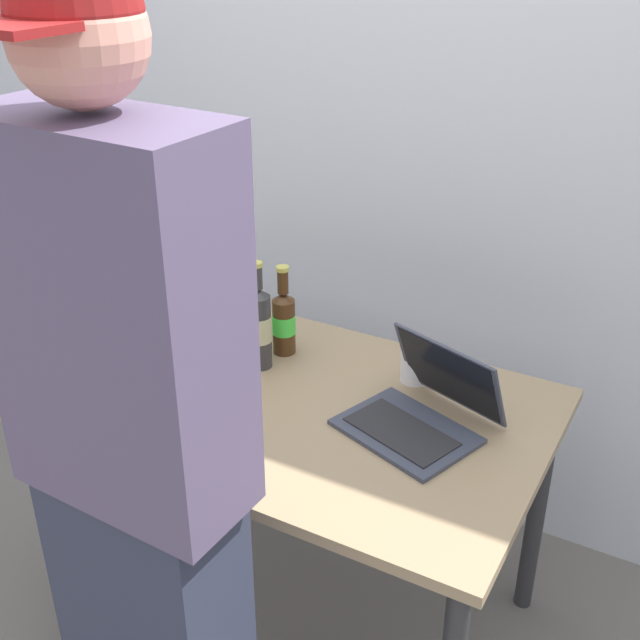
# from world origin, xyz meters

# --- Properties ---
(ground_plane) EXTENTS (8.00, 8.00, 0.00)m
(ground_plane) POSITION_xyz_m (0.00, 0.00, 0.00)
(ground_plane) COLOR slate
(ground_plane) RESTS_ON ground
(desk) EXTENTS (1.29, 0.82, 0.75)m
(desk) POSITION_xyz_m (0.00, 0.00, 0.66)
(desk) COLOR #9E8460
(desk) RESTS_ON ground
(laptop) EXTENTS (0.40, 0.39, 0.20)m
(laptop) POSITION_xyz_m (0.33, 0.05, 0.79)
(laptop) COLOR #383D4C
(laptop) RESTS_ON desk
(beer_bottle_brown) EXTENTS (0.07, 0.07, 0.31)m
(beer_bottle_brown) POSITION_xyz_m (-0.27, 0.13, 0.87)
(beer_bottle_brown) COLOR #1E5123
(beer_bottle_brown) RESTS_ON desk
(beer_bottle_green) EXTENTS (0.07, 0.07, 0.31)m
(beer_bottle_green) POSITION_xyz_m (-0.17, 0.10, 0.87)
(beer_bottle_green) COLOR #333333
(beer_bottle_green) RESTS_ON desk
(beer_bottle_dark) EXTENTS (0.07, 0.07, 0.27)m
(beer_bottle_dark) POSITION_xyz_m (-0.15, 0.20, 0.85)
(beer_bottle_dark) COLOR #472B14
(beer_bottle_dark) RESTS_ON desk
(person_figure) EXTENTS (0.44, 0.29, 1.85)m
(person_figure) POSITION_xyz_m (0.04, -0.63, 0.95)
(person_figure) COLOR #2D3347
(person_figure) RESTS_ON ground
(coffee_mug) EXTENTS (0.12, 0.08, 0.10)m
(coffee_mug) POSITION_xyz_m (0.24, 0.24, 0.80)
(coffee_mug) COLOR white
(coffee_mug) RESTS_ON desk
(back_wall) EXTENTS (6.00, 0.10, 2.60)m
(back_wall) POSITION_xyz_m (0.00, 0.73, 1.30)
(back_wall) COLOR silver
(back_wall) RESTS_ON ground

